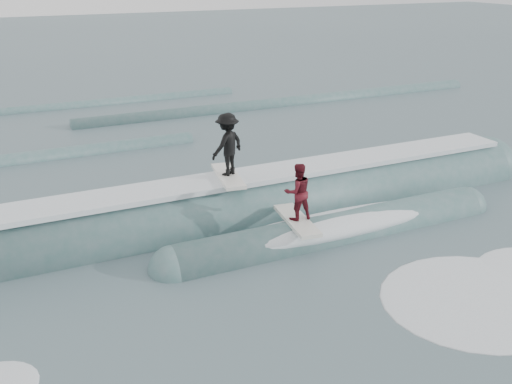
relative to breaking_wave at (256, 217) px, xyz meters
name	(u,v)px	position (x,y,z in m)	size (l,w,h in m)	color
ground	(368,334)	(-0.31, -5.83, -0.04)	(160.00, 160.00, 0.00)	#40545D
breaking_wave	(256,217)	(0.00, 0.00, 0.00)	(20.70, 3.94, 2.32)	#3C6665
surfer_black	(228,147)	(-0.69, 0.37, 2.08)	(1.28, 2.06, 1.82)	white
surfer_red	(298,196)	(0.28, -1.83, 1.28)	(0.79, 2.05, 1.57)	silver
whitewater	(498,306)	(2.77, -6.17, -0.04)	(15.14, 6.27, 0.10)	white
far_swells	(120,125)	(-1.30, 11.82, -0.04)	(39.83, 8.65, 0.80)	#3C6665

